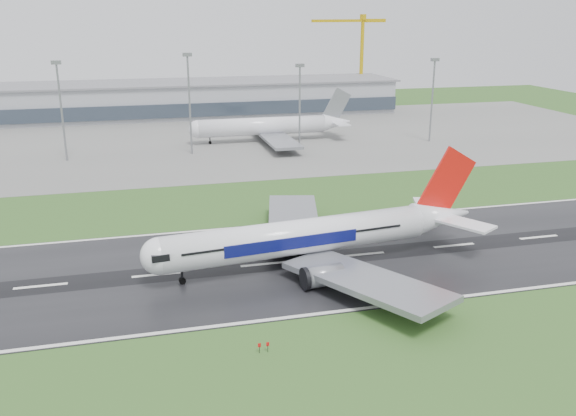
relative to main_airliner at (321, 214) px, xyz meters
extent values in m
plane|color=#2A511E|center=(-30.50, 1.97, -9.95)|extent=(520.00, 520.00, 0.00)
cube|color=black|center=(-30.50, 1.97, -9.90)|extent=(400.00, 45.00, 0.10)
cube|color=slate|center=(-30.50, 126.97, -9.91)|extent=(400.00, 130.00, 0.08)
cube|color=gray|center=(-30.50, 186.97, -2.45)|extent=(240.00, 36.00, 15.00)
cylinder|color=gray|center=(-54.85, 101.97, 5.39)|extent=(0.64, 0.64, 30.68)
cylinder|color=gray|center=(-14.35, 101.97, 6.27)|extent=(0.64, 0.64, 32.45)
cylinder|color=gray|center=(23.70, 101.97, 4.19)|extent=(0.64, 0.64, 28.29)
cylinder|color=gray|center=(74.28, 101.97, 4.73)|extent=(0.64, 0.64, 29.36)
camera|label=1|loc=(-32.14, -102.46, 35.43)|focal=37.77mm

